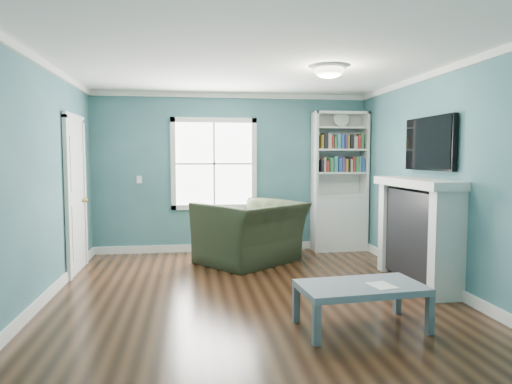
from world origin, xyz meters
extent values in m
plane|color=black|center=(0.00, 0.00, 0.00)|extent=(5.00, 5.00, 0.00)
plane|color=#355966|center=(0.00, 2.50, 1.30)|extent=(4.50, 0.00, 4.50)
plane|color=#355966|center=(0.00, -2.50, 1.30)|extent=(4.50, 0.00, 4.50)
plane|color=#355966|center=(-2.25, 0.00, 1.30)|extent=(0.00, 5.00, 5.00)
plane|color=#355966|center=(2.25, 0.00, 1.30)|extent=(0.00, 5.00, 5.00)
plane|color=white|center=(0.00, 0.00, 2.60)|extent=(5.00, 5.00, 0.00)
cube|color=white|center=(0.00, 2.48, 0.06)|extent=(4.50, 0.03, 0.12)
cube|color=white|center=(-2.23, 0.00, 0.06)|extent=(0.03, 5.00, 0.12)
cube|color=white|center=(2.23, 0.00, 0.06)|extent=(0.03, 5.00, 0.12)
cube|color=white|center=(0.00, 2.48, 2.56)|extent=(4.50, 0.04, 0.08)
cube|color=white|center=(-2.23, 0.00, 2.56)|extent=(0.04, 5.00, 0.08)
cube|color=white|center=(2.23, 0.00, 2.56)|extent=(0.04, 5.00, 0.08)
cube|color=white|center=(-0.30, 2.50, 1.45)|extent=(1.24, 0.01, 1.34)
cube|color=white|center=(-0.96, 2.48, 1.45)|extent=(0.08, 0.06, 1.50)
cube|color=white|center=(0.36, 2.48, 1.45)|extent=(0.08, 0.06, 1.50)
cube|color=white|center=(-0.30, 2.48, 0.74)|extent=(1.40, 0.06, 0.08)
cube|color=white|center=(-0.30, 2.48, 2.16)|extent=(1.40, 0.06, 0.08)
cube|color=white|center=(-0.30, 2.48, 1.45)|extent=(1.24, 0.03, 0.03)
cube|color=white|center=(-0.30, 2.48, 1.45)|extent=(0.03, 0.03, 1.34)
cube|color=silver|center=(1.77, 2.30, 0.45)|extent=(0.90, 0.35, 0.90)
cube|color=silver|center=(1.34, 2.30, 1.60)|extent=(0.04, 0.35, 1.40)
cube|color=silver|center=(2.20, 2.30, 1.60)|extent=(0.04, 0.35, 1.40)
cube|color=silver|center=(1.77, 2.46, 1.60)|extent=(0.90, 0.02, 1.40)
cube|color=silver|center=(1.77, 2.30, 2.28)|extent=(0.90, 0.35, 0.04)
cube|color=silver|center=(1.77, 2.30, 0.92)|extent=(0.84, 0.33, 0.03)
cube|color=silver|center=(1.77, 2.30, 1.30)|extent=(0.84, 0.33, 0.03)
cube|color=silver|center=(1.77, 2.30, 1.68)|extent=(0.84, 0.33, 0.03)
cube|color=silver|center=(1.77, 2.30, 2.04)|extent=(0.84, 0.33, 0.03)
cube|color=black|center=(1.77, 2.28, 1.43)|extent=(0.70, 0.25, 0.22)
cube|color=tan|center=(1.77, 2.28, 1.81)|extent=(0.70, 0.25, 0.22)
cylinder|color=beige|center=(1.77, 2.25, 2.19)|extent=(0.26, 0.06, 0.26)
cube|color=black|center=(2.09, 0.20, 0.60)|extent=(0.30, 1.20, 1.10)
cube|color=black|center=(2.07, 0.20, 0.40)|extent=(0.22, 0.65, 0.70)
cube|color=silver|center=(2.07, -0.47, 0.60)|extent=(0.36, 0.16, 1.20)
cube|color=silver|center=(2.07, 0.87, 0.60)|extent=(0.36, 0.16, 1.20)
cube|color=silver|center=(2.05, 0.20, 1.25)|extent=(0.44, 1.58, 0.10)
cube|color=black|center=(2.20, 0.20, 1.72)|extent=(0.06, 1.10, 0.65)
cube|color=silver|center=(-2.23, 1.40, 1.02)|extent=(0.04, 0.80, 2.05)
cube|color=white|center=(-2.22, 0.95, 1.02)|extent=(0.05, 0.08, 2.13)
cube|color=white|center=(-2.22, 1.85, 1.02)|extent=(0.05, 0.08, 2.13)
cube|color=white|center=(-2.22, 1.40, 2.09)|extent=(0.05, 0.98, 0.08)
sphere|color=#BF8C3F|center=(-2.17, 1.70, 0.95)|extent=(0.07, 0.07, 0.07)
ellipsoid|color=white|center=(0.90, 0.10, 2.54)|extent=(0.34, 0.34, 0.15)
cylinder|color=white|center=(0.90, 0.10, 2.58)|extent=(0.38, 0.38, 0.03)
cube|color=white|center=(-1.50, 2.48, 1.20)|extent=(0.08, 0.01, 0.12)
imported|color=#232D1C|center=(0.19, 1.60, 0.60)|extent=(1.64, 1.56, 1.21)
cube|color=#525D62|center=(0.35, -1.43, 0.17)|extent=(0.07, 0.07, 0.35)
cube|color=#525D62|center=(1.41, -1.34, 0.17)|extent=(0.07, 0.07, 0.35)
cube|color=#525D62|center=(0.30, -0.88, 0.17)|extent=(0.07, 0.07, 0.35)
cube|color=#525D62|center=(1.36, -0.79, 0.17)|extent=(0.07, 0.07, 0.35)
cube|color=slate|center=(0.85, -1.11, 0.38)|extent=(1.17, 0.70, 0.06)
cube|color=white|center=(1.02, -1.18, 0.41)|extent=(0.24, 0.28, 0.00)
camera|label=1|loc=(-0.67, -5.01, 1.57)|focal=32.00mm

